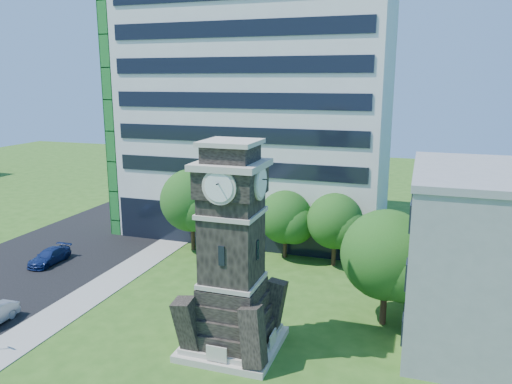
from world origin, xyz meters
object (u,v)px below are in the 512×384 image
(car_east_lot, at_px, (466,353))
(park_bench, at_px, (241,353))
(car_street_north, at_px, (49,256))
(clock_tower, at_px, (232,262))

(car_east_lot, height_order, park_bench, car_east_lot)
(car_street_north, xyz_separation_m, park_bench, (20.76, -9.01, -0.18))
(clock_tower, bearing_deg, car_street_north, 158.55)
(car_street_north, distance_m, car_east_lot, 33.13)
(clock_tower, height_order, park_bench, clock_tower)
(car_street_north, relative_size, car_east_lot, 0.94)
(car_street_north, relative_size, park_bench, 2.67)
(clock_tower, distance_m, car_street_north, 21.80)
(car_street_north, bearing_deg, car_east_lot, -10.29)
(car_street_north, height_order, car_east_lot, car_east_lot)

